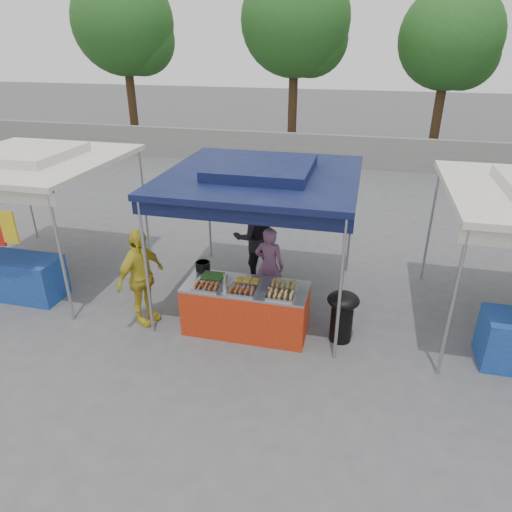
% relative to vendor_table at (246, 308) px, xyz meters
% --- Properties ---
extents(ground_plane, '(80.00, 80.00, 0.00)m').
position_rel_vendor_table_xyz_m(ground_plane, '(0.00, 0.10, -0.43)').
color(ground_plane, '#4F4F51').
extents(back_wall, '(40.00, 0.25, 1.20)m').
position_rel_vendor_table_xyz_m(back_wall, '(0.00, 11.10, 0.17)').
color(back_wall, slate).
rests_on(back_wall, ground_plane).
extents(main_canopy, '(3.20, 3.20, 2.57)m').
position_rel_vendor_table_xyz_m(main_canopy, '(0.00, 1.07, 1.94)').
color(main_canopy, '#A5A5AB').
rests_on(main_canopy, ground_plane).
extents(neighbor_stall_left, '(3.20, 3.20, 2.57)m').
position_rel_vendor_table_xyz_m(neighbor_stall_left, '(-4.50, 0.67, 1.18)').
color(neighbor_stall_left, '#A5A5AB').
rests_on(neighbor_stall_left, ground_plane).
extents(tree_0, '(4.09, 4.09, 7.02)m').
position_rel_vendor_table_xyz_m(tree_0, '(-8.31, 12.76, 4.38)').
color(tree_0, '#392616').
rests_on(tree_0, ground_plane).
extents(tree_1, '(4.13, 4.13, 7.10)m').
position_rel_vendor_table_xyz_m(tree_1, '(-1.31, 13.04, 4.44)').
color(tree_1, '#392616').
rests_on(tree_1, ground_plane).
extents(tree_2, '(3.67, 3.64, 6.25)m').
position_rel_vendor_table_xyz_m(tree_2, '(4.30, 13.21, 3.85)').
color(tree_2, '#392616').
rests_on(tree_2, ground_plane).
extents(vendor_table, '(2.00, 0.80, 0.85)m').
position_rel_vendor_table_xyz_m(vendor_table, '(0.00, 0.00, 0.00)').
color(vendor_table, '#AA290F').
rests_on(vendor_table, ground_plane).
extents(food_tray_fl, '(0.42, 0.30, 0.07)m').
position_rel_vendor_table_xyz_m(food_tray_fl, '(-0.58, -0.24, 0.46)').
color(food_tray_fl, '#B0B0B4').
rests_on(food_tray_fl, vendor_table).
extents(food_tray_fm, '(0.42, 0.30, 0.07)m').
position_rel_vendor_table_xyz_m(food_tray_fm, '(0.00, -0.24, 0.46)').
color(food_tray_fm, '#B0B0B4').
rests_on(food_tray_fm, vendor_table).
extents(food_tray_fr, '(0.42, 0.30, 0.07)m').
position_rel_vendor_table_xyz_m(food_tray_fr, '(0.61, -0.23, 0.46)').
color(food_tray_fr, '#B0B0B4').
rests_on(food_tray_fr, vendor_table).
extents(food_tray_bl, '(0.42, 0.30, 0.07)m').
position_rel_vendor_table_xyz_m(food_tray_bl, '(-0.58, 0.10, 0.46)').
color(food_tray_bl, '#B0B0B4').
rests_on(food_tray_bl, vendor_table).
extents(food_tray_bm, '(0.42, 0.30, 0.07)m').
position_rel_vendor_table_xyz_m(food_tray_bm, '(0.00, 0.09, 0.46)').
color(food_tray_bm, '#B0B0B4').
rests_on(food_tray_bm, vendor_table).
extents(food_tray_br, '(0.42, 0.30, 0.07)m').
position_rel_vendor_table_xyz_m(food_tray_br, '(0.59, 0.11, 0.46)').
color(food_tray_br, '#B0B0B4').
rests_on(food_tray_br, vendor_table).
extents(cooking_pot, '(0.25, 0.25, 0.14)m').
position_rel_vendor_table_xyz_m(cooking_pot, '(-0.85, 0.37, 0.50)').
color(cooking_pot, black).
rests_on(cooking_pot, vendor_table).
extents(skewer_cup, '(0.09, 0.09, 0.11)m').
position_rel_vendor_table_xyz_m(skewer_cup, '(-0.27, -0.24, 0.48)').
color(skewer_cup, '#A5A5AB').
rests_on(skewer_cup, vendor_table).
extents(wok_burner, '(0.51, 0.51, 0.86)m').
position_rel_vendor_table_xyz_m(wok_burner, '(1.55, 0.12, 0.08)').
color(wok_burner, black).
rests_on(wok_burner, ground_plane).
extents(crate_left, '(0.55, 0.39, 0.33)m').
position_rel_vendor_table_xyz_m(crate_left, '(-0.42, 0.57, -0.26)').
color(crate_left, navy).
rests_on(crate_left, ground_plane).
extents(crate_right, '(0.55, 0.38, 0.33)m').
position_rel_vendor_table_xyz_m(crate_right, '(0.27, 0.55, -0.26)').
color(crate_right, navy).
rests_on(crate_right, ground_plane).
extents(crate_stacked, '(0.51, 0.36, 0.31)m').
position_rel_vendor_table_xyz_m(crate_stacked, '(0.27, 0.55, 0.06)').
color(crate_stacked, navy).
rests_on(crate_stacked, crate_right).
extents(vendor_woman, '(0.56, 0.39, 1.47)m').
position_rel_vendor_table_xyz_m(vendor_woman, '(0.17, 0.99, 0.31)').
color(vendor_woman, '#794D6D').
rests_on(vendor_woman, ground_plane).
extents(helper_man, '(1.07, 0.98, 1.77)m').
position_rel_vendor_table_xyz_m(helper_man, '(-0.30, 1.86, 0.46)').
color(helper_man, black).
rests_on(helper_man, ground_plane).
extents(customer_person, '(0.71, 1.07, 1.69)m').
position_rel_vendor_table_xyz_m(customer_person, '(-1.76, -0.14, 0.42)').
color(customer_person, gold).
rests_on(customer_person, ground_plane).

